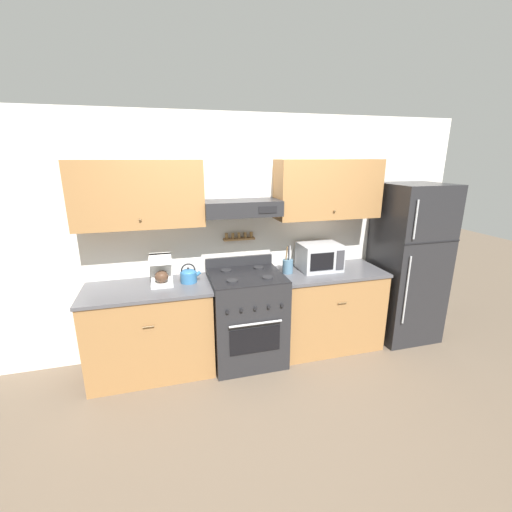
% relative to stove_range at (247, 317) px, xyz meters
% --- Properties ---
extents(ground_plane, '(16.00, 16.00, 0.00)m').
position_rel_stove_range_xyz_m(ground_plane, '(0.00, -0.30, -0.48)').
color(ground_plane, brown).
extents(wall_back, '(5.20, 0.46, 2.55)m').
position_rel_stove_range_xyz_m(wall_back, '(-0.01, 0.32, 0.95)').
color(wall_back, silver).
rests_on(wall_back, ground_plane).
extents(counter_left, '(1.20, 0.65, 0.91)m').
position_rel_stove_range_xyz_m(counter_left, '(-0.98, 0.04, -0.03)').
color(counter_left, olive).
rests_on(counter_left, ground_plane).
extents(counter_right, '(1.17, 0.65, 0.91)m').
position_rel_stove_range_xyz_m(counter_right, '(0.96, 0.04, -0.03)').
color(counter_right, olive).
rests_on(counter_right, ground_plane).
extents(stove_range, '(0.74, 0.72, 1.06)m').
position_rel_stove_range_xyz_m(stove_range, '(0.00, 0.00, 0.00)').
color(stove_range, '#232326').
rests_on(stove_range, ground_plane).
extents(refrigerator, '(0.69, 0.69, 1.84)m').
position_rel_stove_range_xyz_m(refrigerator, '(1.95, 0.01, 0.43)').
color(refrigerator, '#232326').
rests_on(refrigerator, ground_plane).
extents(tea_kettle, '(0.21, 0.16, 0.20)m').
position_rel_stove_range_xyz_m(tea_kettle, '(-0.57, 0.08, 0.50)').
color(tea_kettle, teal).
rests_on(tea_kettle, counter_left).
extents(coffee_maker, '(0.21, 0.23, 0.30)m').
position_rel_stove_range_xyz_m(coffee_maker, '(-0.83, 0.10, 0.57)').
color(coffee_maker, white).
rests_on(coffee_maker, counter_left).
extents(microwave, '(0.44, 0.36, 0.30)m').
position_rel_stove_range_xyz_m(microwave, '(0.86, 0.10, 0.57)').
color(microwave, '#ADAFB5').
rests_on(microwave, counter_right).
extents(utensil_crock, '(0.11, 0.11, 0.30)m').
position_rel_stove_range_xyz_m(utensil_crock, '(0.48, 0.08, 0.50)').
color(utensil_crock, slate).
rests_on(utensil_crock, counter_right).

